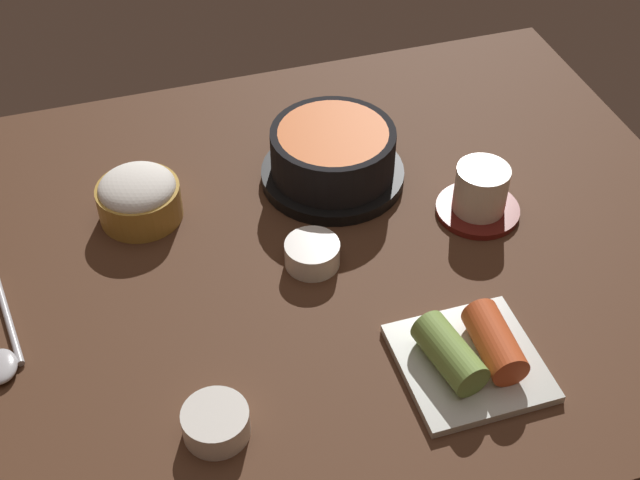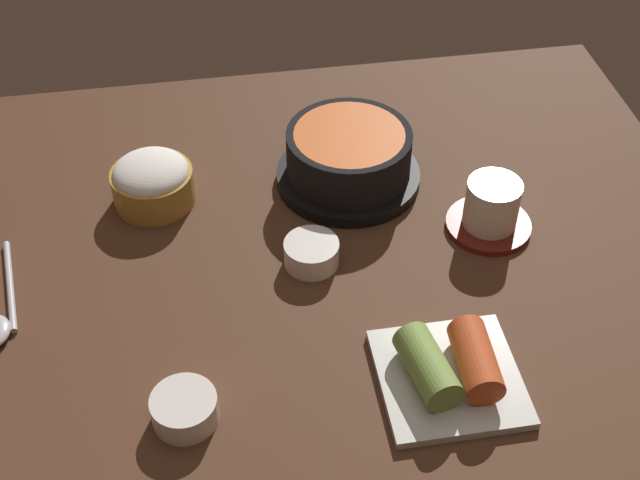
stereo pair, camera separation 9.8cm
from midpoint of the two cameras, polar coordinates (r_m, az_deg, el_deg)
dining_table at (r=101.86cm, az=1.46°, el=-1.12°), size 100.00×76.00×2.00cm
stone_pot at (r=108.40cm, az=4.49°, el=5.29°), size 18.18×18.18×7.43cm
rice_bowl at (r=106.69cm, az=-8.42°, el=3.76°), size 10.05×10.05×6.19cm
tea_cup_with_saucer at (r=105.00cm, az=13.81°, el=1.99°), size 10.22×10.22×6.71cm
banchan_cup_center at (r=98.50cm, az=2.28°, el=-0.95°), size 6.35×6.35×2.97cm
kimchi_plate at (r=88.72cm, az=11.75°, el=-8.51°), size 14.10×14.10×4.91cm
side_bowl_near at (r=84.85cm, az=-5.61°, el=-11.15°), size 6.50×6.50×3.00cm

